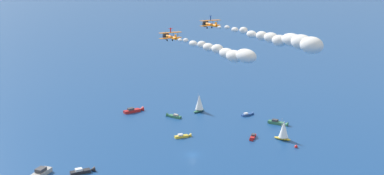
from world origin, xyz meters
TOP-DOWN VIEW (x-y plane):
  - ground_plane at (0.00, 0.00)m, footprint 2000.00×2000.00m
  - sailboat_near_centre at (-19.09, 42.37)m, footprint 4.27×6.58m
  - motorboat_offshore at (-22.50, -27.46)m, footprint 5.86×7.05m
  - motorboat_ahead at (15.72, 42.38)m, footprint 7.97×2.34m
  - motorboat_mid_cluster at (12.16, 23.20)m, footprint 2.54×6.01m
  - sailboat_outer_ring_b at (22.21, 27.07)m, footprint 6.24×3.55m
  - motorboat_outer_ring_c at (-10.35, 12.79)m, footprint 5.29×5.57m
  - motorboat_outer_ring_d at (-43.13, 29.41)m, footprint 6.22×8.78m
  - motorboat_outer_ring_e at (0.99, 47.32)m, footprint 4.20×5.55m
  - motorboat_outer_ring_f at (-25.18, 30.81)m, footprint 6.78×2.20m
  - marker_buoy at (28.39, 21.94)m, footprint 1.10×1.10m
  - biplane_lead at (-4.18, -6.23)m, footprint 6.93×6.83m
  - wingwalker_lead at (-4.17, -6.20)m, footprint 0.86×1.33m
  - smoke_trail_lead at (21.39, -21.79)m, footprint 31.79×20.80m
  - biplane_wingman at (2.59, 7.22)m, footprint 6.93×6.83m
  - wingwalker_wingman at (2.60, 7.26)m, footprint 0.56×0.84m
  - smoke_trail_wingman at (33.67, -11.78)m, footprint 38.45×25.49m

SIDE VIEW (x-z plane):
  - ground_plane at x=0.00m, z-range 0.00..0.00m
  - marker_buoy at x=28.39m, z-range -0.66..1.44m
  - motorboat_outer_ring_e at x=0.99m, z-range -0.38..1.26m
  - motorboat_mid_cluster at x=12.16m, z-range -0.39..1.30m
  - motorboat_outer_ring_c at x=-10.35m, z-range -0.41..1.37m
  - motorboat_outer_ring_f at x=-25.18m, z-range -0.45..1.49m
  - motorboat_offshore at x=-22.50m, z-range -0.49..1.64m
  - motorboat_ahead at x=15.72m, z-range -0.53..1.76m
  - motorboat_outer_ring_d at x=-43.13m, z-range -0.59..1.96m
  - sailboat_outer_ring_b at x=22.21m, z-range -0.35..7.61m
  - sailboat_near_centre at x=-19.09m, z-range -0.35..7.81m
  - smoke_trail_lead at x=21.39m, z-range 37.68..41.58m
  - biplane_lead at x=-4.18m, z-range 37.88..41.45m
  - wingwalker_lead at x=-4.17m, z-range 41.05..42.58m
  - smoke_trail_wingman at x=33.67m, z-range 40.06..44.26m
  - biplane_wingman at x=2.59m, z-range 40.47..44.03m
  - wingwalker_wingman at x=2.60m, z-range 43.56..45.32m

